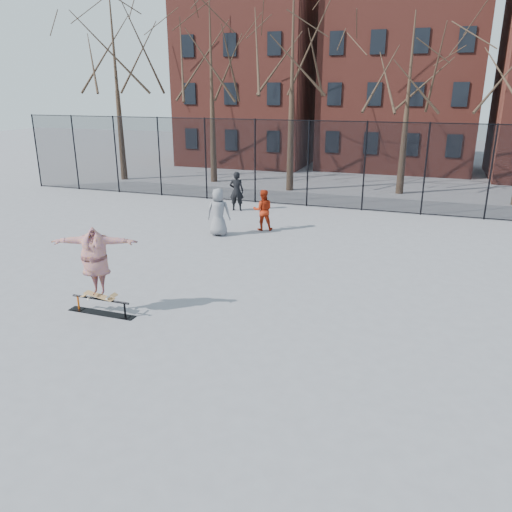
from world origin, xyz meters
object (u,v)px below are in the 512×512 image
(skateboard, at_px, (99,296))
(bystander_red, at_px, (263,210))
(bystander_black, at_px, (237,191))
(skater, at_px, (96,262))
(bystander_grey, at_px, (218,212))
(skate_rail, at_px, (101,308))

(skateboard, bearing_deg, bystander_red, 80.89)
(skateboard, relative_size, bystander_black, 0.48)
(skateboard, relative_size, skater, 0.41)
(bystander_grey, bearing_deg, bystander_red, -148.39)
(skate_rail, xyz_separation_m, skateboard, (-0.03, -0.00, 0.30))
(skate_rail, bearing_deg, bystander_red, 81.06)
(skate_rail, relative_size, skateboard, 2.13)
(bystander_grey, height_order, bystander_black, bystander_grey)
(skateboard, height_order, bystander_red, bystander_red)
(skate_rail, xyz_separation_m, bystander_red, (1.37, 8.69, 0.65))
(skateboard, xyz_separation_m, skater, (0.00, 0.00, 0.90))
(skater, relative_size, bystander_black, 1.16)
(skateboard, bearing_deg, skater, 0.00)
(skateboard, distance_m, bystander_red, 8.81)
(skater, distance_m, bystander_grey, 7.42)
(bystander_black, xyz_separation_m, bystander_red, (2.19, -2.80, -0.09))
(bystander_black, bearing_deg, bystander_red, 115.06)
(skater, distance_m, bystander_red, 8.82)
(bystander_red, bearing_deg, bystander_grey, 22.55)
(bystander_grey, bearing_deg, skate_rail, 77.84)
(bystander_black, relative_size, bystander_red, 1.11)
(skate_rail, height_order, bystander_red, bystander_red)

